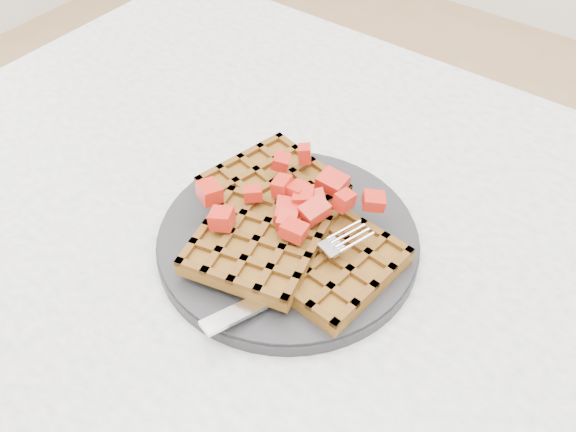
{
  "coord_description": "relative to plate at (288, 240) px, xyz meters",
  "views": [
    {
      "loc": [
        0.13,
        -0.31,
        1.2
      ],
      "look_at": [
        -0.11,
        0.02,
        0.79
      ],
      "focal_mm": 40.0,
      "sensor_mm": 36.0,
      "label": 1
    }
  ],
  "objects": [
    {
      "name": "table",
      "position": [
        0.11,
        -0.02,
        -0.12
      ],
      "size": [
        1.2,
        0.8,
        0.75
      ],
      "color": "silver",
      "rests_on": "ground"
    },
    {
      "name": "plate",
      "position": [
        0.0,
        0.0,
        0.0
      ],
      "size": [
        0.25,
        0.25,
        0.02
      ],
      "primitive_type": "cylinder",
      "color": "black",
      "rests_on": "table"
    },
    {
      "name": "waffles",
      "position": [
        0.0,
        -0.0,
        0.02
      ],
      "size": [
        0.22,
        0.2,
        0.03
      ],
      "color": "brown",
      "rests_on": "plate"
    },
    {
      "name": "strawberry_pile",
      "position": [
        -0.0,
        -0.0,
        0.05
      ],
      "size": [
        0.15,
        0.15,
        0.02
      ],
      "primitive_type": null,
      "color": "#9F0700",
      "rests_on": "waffles"
    },
    {
      "name": "fork",
      "position": [
        0.05,
        -0.04,
        0.02
      ],
      "size": [
        0.08,
        0.18,
        0.02
      ],
      "primitive_type": null,
      "rotation": [
        0.0,
        0.0,
        -0.31
      ],
      "color": "silver",
      "rests_on": "plate"
    }
  ]
}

